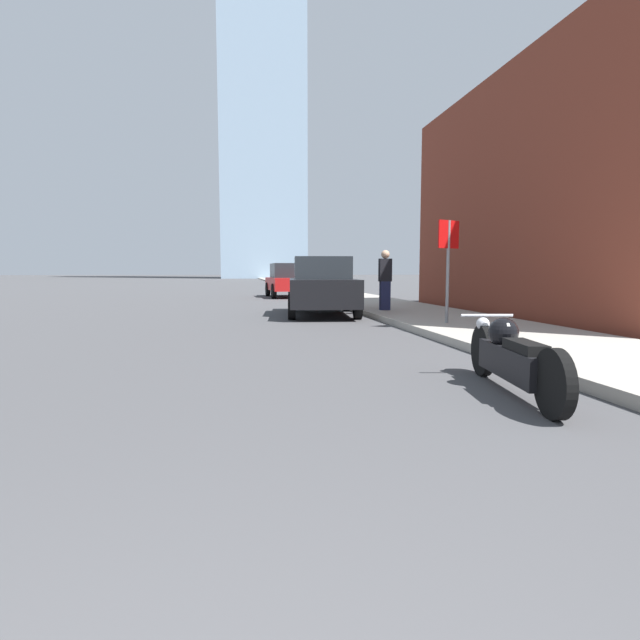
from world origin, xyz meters
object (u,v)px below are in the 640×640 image
object	(u,v)px
parked_car_black	(322,286)
parked_car_red	(287,280)
pedestrian	(385,279)
stop_sign	(448,253)
motorcycle	(511,357)

from	to	relation	value
parked_car_black	parked_car_red	world-z (taller)	parked_car_black
parked_car_black	pedestrian	distance (m)	1.87
parked_car_red	stop_sign	distance (m)	14.80
motorcycle	parked_car_red	world-z (taller)	parked_car_red
parked_car_red	pedestrian	bearing A→B (deg)	-83.22
stop_sign	parked_car_red	bearing A→B (deg)	98.28
motorcycle	parked_car_red	bearing A→B (deg)	99.88
parked_car_black	parked_car_red	distance (m)	10.52
parked_car_red	pedestrian	distance (m)	10.98
motorcycle	pedestrian	world-z (taller)	pedestrian
parked_car_black	stop_sign	bearing A→B (deg)	-57.07
stop_sign	parked_car_black	bearing A→B (deg)	117.14
pedestrian	motorcycle	bearing A→B (deg)	-98.69
motorcycle	parked_car_black	distance (m)	9.67
motorcycle	pedestrian	distance (m)	9.48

